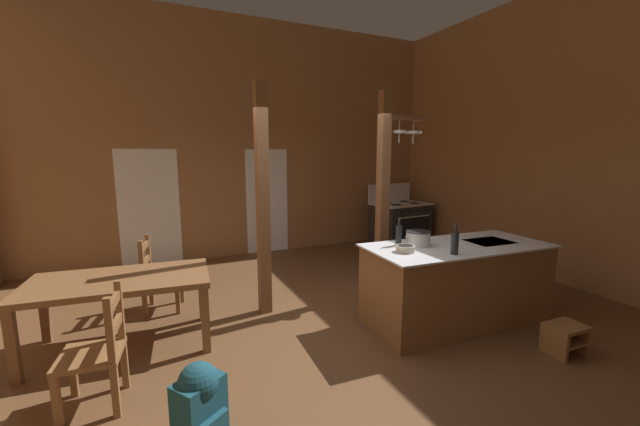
# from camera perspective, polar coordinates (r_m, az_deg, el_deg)

# --- Properties ---
(ground_plane) EXTENTS (8.58, 8.11, 0.10)m
(ground_plane) POSITION_cam_1_polar(r_m,az_deg,el_deg) (4.38, 1.88, -18.45)
(ground_plane) COLOR brown
(wall_back) EXTENTS (8.58, 0.14, 4.45)m
(wall_back) POSITION_cam_1_polar(r_m,az_deg,el_deg) (7.40, -11.40, 10.92)
(wall_back) COLOR #93663F
(wall_back) RESTS_ON ground_plane
(wall_right) EXTENTS (0.14, 8.11, 4.45)m
(wall_right) POSITION_cam_1_polar(r_m,az_deg,el_deg) (6.69, 34.44, 9.72)
(wall_right) COLOR #93663F
(wall_right) RESTS_ON ground_plane
(glazed_door_back_left) EXTENTS (1.00, 0.01, 2.05)m
(glazed_door_back_left) POSITION_cam_1_polar(r_m,az_deg,el_deg) (7.17, -24.66, 0.69)
(glazed_door_back_left) COLOR white
(glazed_door_back_left) RESTS_ON ground_plane
(glazed_panel_back_right) EXTENTS (0.84, 0.01, 2.05)m
(glazed_panel_back_right) POSITION_cam_1_polar(r_m,az_deg,el_deg) (7.49, -8.08, 1.77)
(glazed_panel_back_right) COLOR white
(glazed_panel_back_right) RESTS_ON ground_plane
(kitchen_island) EXTENTS (2.21, 1.08, 0.93)m
(kitchen_island) POSITION_cam_1_polar(r_m,az_deg,el_deg) (4.73, 20.09, -10.07)
(kitchen_island) COLOR brown
(kitchen_island) RESTS_ON ground_plane
(stove_range) EXTENTS (1.21, 0.91, 1.32)m
(stove_range) POSITION_cam_1_polar(r_m,az_deg,el_deg) (8.11, 12.12, -1.66)
(stove_range) COLOR #252525
(stove_range) RESTS_ON ground_plane
(support_post_with_pot_rack) EXTENTS (0.67, 0.23, 2.80)m
(support_post_with_pot_rack) POSITION_cam_1_polar(r_m,az_deg,el_deg) (5.26, 9.95, 3.86)
(support_post_with_pot_rack) COLOR brown
(support_post_with_pot_rack) RESTS_ON ground_plane
(support_post_center) EXTENTS (0.14, 0.14, 2.80)m
(support_post_center) POSITION_cam_1_polar(r_m,az_deg,el_deg) (4.54, -8.77, 1.77)
(support_post_center) COLOR brown
(support_post_center) RESTS_ON ground_plane
(step_stool) EXTENTS (0.37, 0.30, 0.30)m
(step_stool) POSITION_cam_1_polar(r_m,az_deg,el_deg) (4.60, 33.44, -15.50)
(step_stool) COLOR brown
(step_stool) RESTS_ON ground_plane
(dining_table) EXTENTS (1.77, 1.05, 0.74)m
(dining_table) POSITION_cam_1_polar(r_m,az_deg,el_deg) (4.32, -28.28, -9.86)
(dining_table) COLOR brown
(dining_table) RESTS_ON ground_plane
(ladderback_chair_near_window) EXTENTS (0.52, 0.52, 0.95)m
(ladderback_chair_near_window) POSITION_cam_1_polar(r_m,az_deg,el_deg) (5.18, -23.54, -8.75)
(ladderback_chair_near_window) COLOR brown
(ladderback_chair_near_window) RESTS_ON ground_plane
(ladderback_chair_by_post) EXTENTS (0.49, 0.49, 0.95)m
(ladderback_chair_by_post) POSITION_cam_1_polar(r_m,az_deg,el_deg) (3.54, -30.86, -17.78)
(ladderback_chair_by_post) COLOR brown
(ladderback_chair_by_post) RESTS_ON ground_plane
(backpack) EXTENTS (0.39, 0.38, 0.60)m
(backpack) POSITION_cam_1_polar(r_m,az_deg,el_deg) (2.94, -17.97, -25.87)
(backpack) COLOR #194756
(backpack) RESTS_ON ground_plane
(stockpot_on_counter) EXTENTS (0.35, 0.28, 0.16)m
(stockpot_on_counter) POSITION_cam_1_polar(r_m,az_deg,el_deg) (4.43, 14.79, -3.74)
(stockpot_on_counter) COLOR silver
(stockpot_on_counter) RESTS_ON kitchen_island
(mixing_bowl_on_counter) EXTENTS (0.20, 0.20, 0.07)m
(mixing_bowl_on_counter) POSITION_cam_1_polar(r_m,az_deg,el_deg) (4.11, 12.95, -5.34)
(mixing_bowl_on_counter) COLOR #B2A893
(mixing_bowl_on_counter) RESTS_ON kitchen_island
(bottle_tall_on_counter) EXTENTS (0.07, 0.07, 0.31)m
(bottle_tall_on_counter) POSITION_cam_1_polar(r_m,az_deg,el_deg) (4.36, 11.96, -3.31)
(bottle_tall_on_counter) COLOR #1E2328
(bottle_tall_on_counter) RESTS_ON kitchen_island
(bottle_short_on_counter) EXTENTS (0.08, 0.08, 0.32)m
(bottle_short_on_counter) POSITION_cam_1_polar(r_m,az_deg,el_deg) (4.14, 19.96, -4.27)
(bottle_short_on_counter) COLOR #1E2328
(bottle_short_on_counter) RESTS_ON kitchen_island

